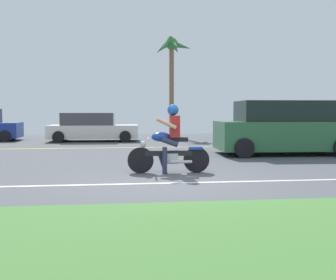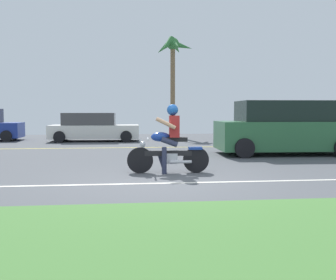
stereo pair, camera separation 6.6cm
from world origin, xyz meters
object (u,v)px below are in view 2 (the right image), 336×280
motorcyclist (169,144)px  parked_car_1 (93,128)px  palm_tree_0 (173,55)px  suv_nearby (285,128)px

motorcyclist → parked_car_1: (-2.60, 10.77, -0.03)m
palm_tree_0 → motorcyclist: bearing=-97.6°
suv_nearby → motorcyclist: bearing=-140.2°
motorcyclist → parked_car_1: size_ratio=0.45×
motorcyclist → suv_nearby: bearing=39.8°
motorcyclist → palm_tree_0: size_ratio=0.34×
motorcyclist → palm_tree_0: (1.84, 13.85, 4.10)m
motorcyclist → parked_car_1: motorcyclist is taller
motorcyclist → parked_car_1: bearing=103.6°
parked_car_1 → motorcyclist: bearing=-76.4°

